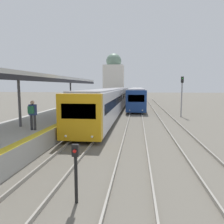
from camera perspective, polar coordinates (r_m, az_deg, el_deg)
The scene contains 7 objects.
platform_canopy at distance 14.30m, azimuth -23.16°, elevation 8.51°, with size 4.00×25.55×3.16m.
person_on_platform at distance 12.98m, azimuth -20.06°, elevation -0.19°, with size 0.40×0.40×1.66m.
train_near at distance 29.85m, azimuth 0.10°, elevation 3.44°, with size 2.69×34.60×3.19m.
train_far at distance 43.91m, azimuth 6.47°, elevation 4.43°, with size 2.59×34.22×3.13m.
signal_post_near at distance 6.78m, azimuth -9.45°, elevation -13.99°, with size 0.20×0.21×1.82m.
signal_mast_far at distance 26.08m, azimuth 17.79°, elevation 5.14°, with size 0.28×0.29×4.58m.
distant_domed_building at distance 59.66m, azimuth 0.46°, elevation 8.89°, with size 5.26×5.26×12.15m.
Camera 1 is at (3.41, -0.49, 3.53)m, focal length 35.00 mm.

